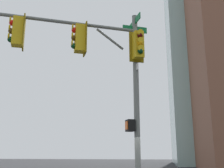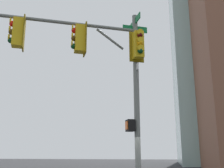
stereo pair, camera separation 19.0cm
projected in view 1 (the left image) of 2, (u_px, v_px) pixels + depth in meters
The scene contains 1 object.
signal_pole_assembly at pixel (99, 61), 9.57m from camera, with size 2.94×5.34×7.08m.
Camera 1 is at (9.95, 0.69, 1.94)m, focal length 43.79 mm.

